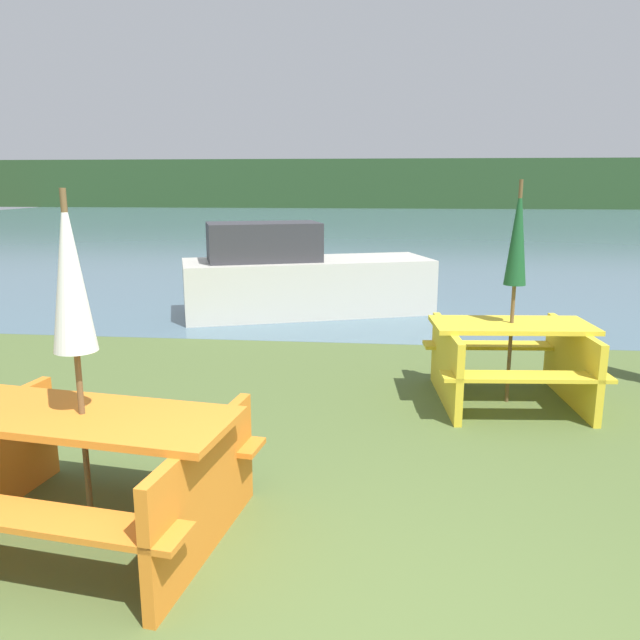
{
  "coord_description": "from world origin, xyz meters",
  "views": [
    {
      "loc": [
        0.11,
        -2.22,
        2.13
      ],
      "look_at": [
        -0.5,
        3.52,
        0.85
      ],
      "focal_mm": 35.0,
      "sensor_mm": 36.0,
      "label": 1
    }
  ],
  "objects_px": {
    "picnic_table_orange": "(86,463)",
    "boat": "(300,279)",
    "picnic_table_yellow": "(509,356)",
    "umbrella_white": "(70,276)",
    "umbrella_darkgreen": "(518,237)"
  },
  "relations": [
    {
      "from": "picnic_table_yellow",
      "to": "boat",
      "type": "height_order",
      "value": "boat"
    },
    {
      "from": "umbrella_darkgreen",
      "to": "umbrella_white",
      "type": "bearing_deg",
      "value": -137.84
    },
    {
      "from": "picnic_table_orange",
      "to": "boat",
      "type": "relative_size",
      "value": 0.47
    },
    {
      "from": "picnic_table_yellow",
      "to": "umbrella_white",
      "type": "relative_size",
      "value": 0.77
    },
    {
      "from": "picnic_table_orange",
      "to": "umbrella_white",
      "type": "relative_size",
      "value": 0.95
    },
    {
      "from": "picnic_table_orange",
      "to": "picnic_table_yellow",
      "type": "distance_m",
      "value": 4.04
    },
    {
      "from": "picnic_table_orange",
      "to": "umbrella_darkgreen",
      "type": "distance_m",
      "value": 4.2
    },
    {
      "from": "picnic_table_yellow",
      "to": "umbrella_white",
      "type": "height_order",
      "value": "umbrella_white"
    },
    {
      "from": "picnic_table_orange",
      "to": "umbrella_white",
      "type": "height_order",
      "value": "umbrella_white"
    },
    {
      "from": "picnic_table_yellow",
      "to": "boat",
      "type": "relative_size",
      "value": 0.38
    },
    {
      "from": "picnic_table_orange",
      "to": "umbrella_white",
      "type": "distance_m",
      "value": 1.14
    },
    {
      "from": "picnic_table_orange",
      "to": "boat",
      "type": "height_order",
      "value": "boat"
    },
    {
      "from": "picnic_table_yellow",
      "to": "boat",
      "type": "xyz_separation_m",
      "value": [
        -2.62,
        4.01,
        0.11
      ]
    },
    {
      "from": "picnic_table_yellow",
      "to": "umbrella_white",
      "type": "distance_m",
      "value": 4.2
    },
    {
      "from": "picnic_table_yellow",
      "to": "boat",
      "type": "bearing_deg",
      "value": 123.11
    }
  ]
}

